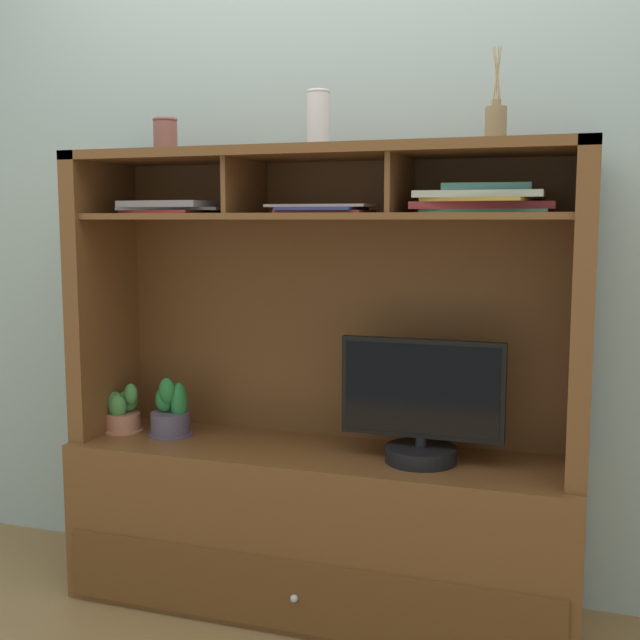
{
  "coord_description": "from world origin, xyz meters",
  "views": [
    {
      "loc": [
        0.82,
        -2.41,
        1.28
      ],
      "look_at": [
        0.0,
        0.0,
        0.96
      ],
      "focal_mm": 45.17,
      "sensor_mm": 36.0,
      "label": 1
    }
  ],
  "objects_px": {
    "magazine_stack_left": "(323,209)",
    "diffuser_bottle": "(496,122)",
    "ceramic_vase": "(165,135)",
    "media_console": "(321,474)",
    "potted_fern": "(122,412)",
    "potted_orchid": "(171,414)",
    "magazine_stack_right": "(482,199)",
    "magazine_stack_centre": "(175,207)",
    "tv_monitor": "(421,410)",
    "accent_vase": "(318,119)"
  },
  "relations": [
    {
      "from": "magazine_stack_right",
      "to": "accent_vase",
      "type": "height_order",
      "value": "accent_vase"
    },
    {
      "from": "magazine_stack_right",
      "to": "accent_vase",
      "type": "xyz_separation_m",
      "value": [
        -0.51,
        0.0,
        0.25
      ]
    },
    {
      "from": "magazine_stack_centre",
      "to": "diffuser_bottle",
      "type": "height_order",
      "value": "diffuser_bottle"
    },
    {
      "from": "media_console",
      "to": "tv_monitor",
      "type": "bearing_deg",
      "value": -6.33
    },
    {
      "from": "accent_vase",
      "to": "diffuser_bottle",
      "type": "bearing_deg",
      "value": -0.37
    },
    {
      "from": "media_console",
      "to": "diffuser_bottle",
      "type": "relative_size",
      "value": 6.25
    },
    {
      "from": "magazine_stack_centre",
      "to": "accent_vase",
      "type": "relative_size",
      "value": 2.1
    },
    {
      "from": "magazine_stack_centre",
      "to": "ceramic_vase",
      "type": "height_order",
      "value": "ceramic_vase"
    },
    {
      "from": "magazine_stack_left",
      "to": "magazine_stack_right",
      "type": "distance_m",
      "value": 0.49
    },
    {
      "from": "potted_orchid",
      "to": "tv_monitor",
      "type": "bearing_deg",
      "value": -2.13
    },
    {
      "from": "magazine_stack_right",
      "to": "diffuser_bottle",
      "type": "bearing_deg",
      "value": 0.3
    },
    {
      "from": "potted_orchid",
      "to": "diffuser_bottle",
      "type": "xyz_separation_m",
      "value": [
        1.09,
        -0.02,
        0.95
      ]
    },
    {
      "from": "diffuser_bottle",
      "to": "ceramic_vase",
      "type": "bearing_deg",
      "value": 179.19
    },
    {
      "from": "media_console",
      "to": "ceramic_vase",
      "type": "bearing_deg",
      "value": -178.53
    },
    {
      "from": "ceramic_vase",
      "to": "magazine_stack_right",
      "type": "bearing_deg",
      "value": -0.84
    },
    {
      "from": "media_console",
      "to": "potted_fern",
      "type": "relative_size",
      "value": 9.55
    },
    {
      "from": "media_console",
      "to": "potted_orchid",
      "type": "bearing_deg",
      "value": -179.52
    },
    {
      "from": "accent_vase",
      "to": "potted_orchid",
      "type": "bearing_deg",
      "value": 177.8
    },
    {
      "from": "magazine_stack_centre",
      "to": "accent_vase",
      "type": "height_order",
      "value": "accent_vase"
    },
    {
      "from": "diffuser_bottle",
      "to": "magazine_stack_right",
      "type": "bearing_deg",
      "value": -179.7
    },
    {
      "from": "media_console",
      "to": "magazine_stack_right",
      "type": "xyz_separation_m",
      "value": [
        0.51,
        -0.03,
        0.89
      ]
    },
    {
      "from": "potted_fern",
      "to": "potted_orchid",
      "type": "bearing_deg",
      "value": 2.52
    },
    {
      "from": "magazine_stack_left",
      "to": "accent_vase",
      "type": "distance_m",
      "value": 0.28
    },
    {
      "from": "potted_fern",
      "to": "magazine_stack_right",
      "type": "xyz_separation_m",
      "value": [
        1.25,
        -0.02,
        0.74
      ]
    },
    {
      "from": "media_console",
      "to": "magazine_stack_centre",
      "type": "height_order",
      "value": "media_console"
    },
    {
      "from": "potted_orchid",
      "to": "potted_fern",
      "type": "xyz_separation_m",
      "value": [
        -0.19,
        -0.01,
        -0.01
      ]
    },
    {
      "from": "media_console",
      "to": "potted_orchid",
      "type": "height_order",
      "value": "media_console"
    },
    {
      "from": "media_console",
      "to": "magazine_stack_left",
      "type": "bearing_deg",
      "value": -61.71
    },
    {
      "from": "diffuser_bottle",
      "to": "ceramic_vase",
      "type": "height_order",
      "value": "diffuser_bottle"
    },
    {
      "from": "potted_orchid",
      "to": "ceramic_vase",
      "type": "xyz_separation_m",
      "value": [
        0.01,
        -0.01,
        0.95
      ]
    },
    {
      "from": "ceramic_vase",
      "to": "magazine_stack_centre",
      "type": "bearing_deg",
      "value": -28.3
    },
    {
      "from": "diffuser_bottle",
      "to": "magazine_stack_centre",
      "type": "bearing_deg",
      "value": -179.56
    },
    {
      "from": "potted_fern",
      "to": "magazine_stack_left",
      "type": "relative_size",
      "value": 0.53
    },
    {
      "from": "media_console",
      "to": "potted_orchid",
      "type": "xyz_separation_m",
      "value": [
        -0.55,
        -0.0,
        0.16
      ]
    },
    {
      "from": "potted_orchid",
      "to": "ceramic_vase",
      "type": "relative_size",
      "value": 1.82
    },
    {
      "from": "tv_monitor",
      "to": "magazine_stack_right",
      "type": "bearing_deg",
      "value": 2.85
    },
    {
      "from": "potted_orchid",
      "to": "accent_vase",
      "type": "distance_m",
      "value": 1.12
    },
    {
      "from": "media_console",
      "to": "accent_vase",
      "type": "bearing_deg",
      "value": -90.0
    },
    {
      "from": "tv_monitor",
      "to": "potted_orchid",
      "type": "xyz_separation_m",
      "value": [
        -0.89,
        0.03,
        -0.09
      ]
    },
    {
      "from": "ceramic_vase",
      "to": "accent_vase",
      "type": "relative_size",
      "value": 0.65
    },
    {
      "from": "magazine_stack_centre",
      "to": "magazine_stack_right",
      "type": "distance_m",
      "value": 1.0
    },
    {
      "from": "potted_fern",
      "to": "ceramic_vase",
      "type": "distance_m",
      "value": 0.98
    },
    {
      "from": "media_console",
      "to": "magazine_stack_right",
      "type": "distance_m",
      "value": 1.02
    },
    {
      "from": "magazine_stack_left",
      "to": "diffuser_bottle",
      "type": "xyz_separation_m",
      "value": [
        0.52,
        0.01,
        0.24
      ]
    },
    {
      "from": "magazine_stack_centre",
      "to": "diffuser_bottle",
      "type": "xyz_separation_m",
      "value": [
        1.04,
        0.01,
        0.24
      ]
    },
    {
      "from": "potted_orchid",
      "to": "ceramic_vase",
      "type": "bearing_deg",
      "value": -50.31
    },
    {
      "from": "magazine_stack_centre",
      "to": "diffuser_bottle",
      "type": "relative_size",
      "value": 1.37
    },
    {
      "from": "potted_orchid",
      "to": "diffuser_bottle",
      "type": "relative_size",
      "value": 0.77
    },
    {
      "from": "media_console",
      "to": "potted_fern",
      "type": "bearing_deg",
      "value": -178.99
    },
    {
      "from": "potted_fern",
      "to": "magazine_stack_left",
      "type": "distance_m",
      "value": 1.04
    }
  ]
}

